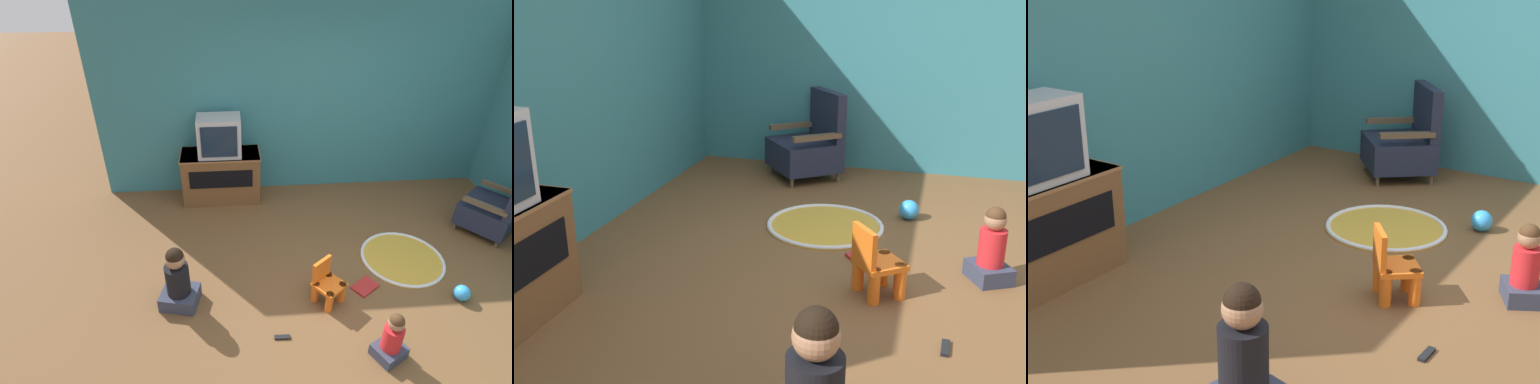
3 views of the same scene
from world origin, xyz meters
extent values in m
plane|color=brown|center=(0.00, 0.00, 0.00)|extent=(30.00, 30.00, 0.00)
cube|color=teal|center=(-0.17, 2.36, 1.38)|extent=(5.66, 0.12, 2.75)
cube|color=brown|center=(-1.35, 2.04, 0.36)|extent=(1.07, 0.48, 0.72)
cube|color=#90603A|center=(-1.35, 2.04, 0.71)|extent=(1.09, 0.49, 0.02)
cube|color=black|center=(-1.35, 1.79, 0.44)|extent=(0.86, 0.01, 0.26)
cube|color=#B7B7BC|center=(-1.35, 2.01, 0.99)|extent=(0.57, 0.37, 0.54)
cube|color=#142338|center=(-1.35, 1.82, 0.99)|extent=(0.47, 0.02, 0.42)
cylinder|color=brown|center=(2.10, 1.39, 0.05)|extent=(0.04, 0.04, 0.10)
cylinder|color=brown|center=(1.67, 1.05, 0.05)|extent=(0.04, 0.04, 0.10)
cylinder|color=brown|center=(2.42, 0.99, 0.05)|extent=(0.04, 0.04, 0.10)
cylinder|color=brown|center=(1.99, 0.65, 0.05)|extent=(0.04, 0.04, 0.10)
cube|color=#1E2338|center=(2.04, 1.02, 0.24)|extent=(0.88, 0.88, 0.29)
cube|color=brown|center=(2.27, 1.20, 0.49)|extent=(0.38, 0.44, 0.05)
cube|color=brown|center=(1.82, 0.84, 0.49)|extent=(0.38, 0.44, 0.05)
cylinder|color=orange|center=(-0.29, -0.17, 0.12)|extent=(0.08, 0.08, 0.23)
cylinder|color=orange|center=(-0.13, -0.04, 0.12)|extent=(0.08, 0.08, 0.23)
cylinder|color=orange|center=(-0.40, -0.02, 0.12)|extent=(0.08, 0.08, 0.23)
cylinder|color=orange|center=(-0.24, 0.11, 0.12)|extent=(0.08, 0.08, 0.23)
cube|color=orange|center=(-0.26, -0.03, 0.22)|extent=(0.38, 0.38, 0.04)
cube|color=orange|center=(-0.34, 0.06, 0.35)|extent=(0.22, 0.18, 0.24)
cylinder|color=gold|center=(0.77, 0.53, 0.01)|extent=(0.97, 0.97, 0.01)
torus|color=silver|center=(0.77, 0.53, 0.01)|extent=(0.97, 0.97, 0.04)
cube|color=#33384C|center=(0.13, -0.72, 0.06)|extent=(0.35, 0.33, 0.12)
cylinder|color=red|center=(0.13, -0.72, 0.24)|extent=(0.18, 0.18, 0.25)
sphere|color=#9E7051|center=(0.13, -0.72, 0.44)|extent=(0.14, 0.14, 0.14)
sphere|color=#472D19|center=(0.13, -0.72, 0.46)|extent=(0.13, 0.13, 0.13)
cube|color=#33384C|center=(-1.79, 0.06, 0.08)|extent=(0.43, 0.39, 0.16)
cylinder|color=black|center=(-1.79, 0.06, 0.33)|extent=(0.24, 0.24, 0.34)
sphere|color=#9E7051|center=(-1.79, 0.06, 0.60)|extent=(0.19, 0.19, 0.19)
sphere|color=black|center=(-1.79, 0.06, 0.63)|extent=(0.18, 0.18, 0.18)
sphere|color=#3399E5|center=(1.13, -0.12, 0.08)|extent=(0.17, 0.17, 0.17)
cube|color=#B22323|center=(0.19, 0.11, 0.01)|extent=(0.33, 0.31, 0.02)
cube|color=black|center=(-0.80, -0.46, 0.01)|extent=(0.15, 0.05, 0.02)
camera|label=1|loc=(-1.24, -2.89, 3.20)|focal=28.00mm
camera|label=2|loc=(-3.77, -0.34, 1.87)|focal=42.00mm
camera|label=3|loc=(-4.08, -1.66, 2.16)|focal=50.00mm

